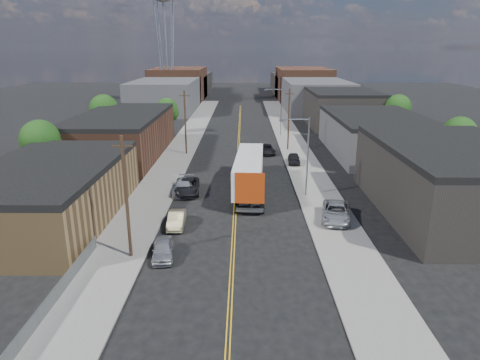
{
  "coord_description": "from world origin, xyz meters",
  "views": [
    {
      "loc": [
        0.86,
        -21.11,
        16.21
      ],
      "look_at": [
        0.5,
        23.12,
        2.5
      ],
      "focal_mm": 32.0,
      "sensor_mm": 36.0,
      "label": 1
    }
  ],
  "objects_px": {
    "semi_truck": "(249,168)",
    "car_ahead_truck": "(266,149)",
    "car_right_lot_a": "(336,212)",
    "car_right_lot_c": "(294,159)",
    "car_left_b": "(176,219)",
    "car_left_c": "(187,186)",
    "car_left_a": "(163,249)",
    "car_left_d": "(184,187)"
  },
  "relations": [
    {
      "from": "semi_truck",
      "to": "car_ahead_truck",
      "type": "distance_m",
      "value": 18.37
    },
    {
      "from": "car_left_c",
      "to": "car_ahead_truck",
      "type": "xyz_separation_m",
      "value": [
        10.13,
        19.52,
        -0.09
      ]
    },
    {
      "from": "car_left_d",
      "to": "car_right_lot_c",
      "type": "relative_size",
      "value": 1.31
    },
    {
      "from": "car_right_lot_a",
      "to": "car_right_lot_c",
      "type": "relative_size",
      "value": 1.38
    },
    {
      "from": "car_right_lot_c",
      "to": "semi_truck",
      "type": "bearing_deg",
      "value": -116.39
    },
    {
      "from": "semi_truck",
      "to": "car_ahead_truck",
      "type": "relative_size",
      "value": 3.33
    },
    {
      "from": "semi_truck",
      "to": "car_left_b",
      "type": "distance_m",
      "value": 13.33
    },
    {
      "from": "semi_truck",
      "to": "car_left_b",
      "type": "relative_size",
      "value": 4.12
    },
    {
      "from": "car_right_lot_a",
      "to": "car_right_lot_c",
      "type": "xyz_separation_m",
      "value": [
        -1.69,
        21.3,
        -0.09
      ]
    },
    {
      "from": "car_right_lot_a",
      "to": "car_ahead_truck",
      "type": "relative_size",
      "value": 1.12
    },
    {
      "from": "semi_truck",
      "to": "car_ahead_truck",
      "type": "bearing_deg",
      "value": 83.93
    },
    {
      "from": "car_left_a",
      "to": "car_right_lot_a",
      "type": "xyz_separation_m",
      "value": [
        15.49,
        7.68,
        0.25
      ]
    },
    {
      "from": "car_left_c",
      "to": "car_right_lot_a",
      "type": "distance_m",
      "value": 17.61
    },
    {
      "from": "car_left_c",
      "to": "car_left_d",
      "type": "relative_size",
      "value": 1.07
    },
    {
      "from": "semi_truck",
      "to": "car_left_c",
      "type": "distance_m",
      "value": 7.5
    },
    {
      "from": "semi_truck",
      "to": "car_left_c",
      "type": "relative_size",
      "value": 2.97
    },
    {
      "from": "car_left_c",
      "to": "car_right_lot_a",
      "type": "height_order",
      "value": "car_right_lot_a"
    },
    {
      "from": "car_left_b",
      "to": "car_left_c",
      "type": "height_order",
      "value": "car_left_c"
    },
    {
      "from": "car_left_b",
      "to": "car_left_c",
      "type": "distance_m",
      "value": 9.72
    },
    {
      "from": "car_left_a",
      "to": "car_left_c",
      "type": "height_order",
      "value": "car_left_c"
    },
    {
      "from": "car_left_c",
      "to": "car_right_lot_c",
      "type": "distance_m",
      "value": 18.98
    },
    {
      "from": "car_right_lot_a",
      "to": "car_right_lot_c",
      "type": "distance_m",
      "value": 21.37
    },
    {
      "from": "car_right_lot_a",
      "to": "semi_truck",
      "type": "bearing_deg",
      "value": 141.9
    },
    {
      "from": "semi_truck",
      "to": "car_left_a",
      "type": "height_order",
      "value": "semi_truck"
    },
    {
      "from": "car_right_lot_c",
      "to": "car_ahead_truck",
      "type": "bearing_deg",
      "value": 123.4
    },
    {
      "from": "car_right_lot_a",
      "to": "car_ahead_truck",
      "type": "xyz_separation_m",
      "value": [
        -5.39,
        27.83,
        -0.23
      ]
    },
    {
      "from": "semi_truck",
      "to": "car_left_d",
      "type": "bearing_deg",
      "value": -165.48
    },
    {
      "from": "car_left_b",
      "to": "car_left_a",
      "type": "bearing_deg",
      "value": -93.5
    },
    {
      "from": "car_left_d",
      "to": "car_right_lot_a",
      "type": "relative_size",
      "value": 0.94
    },
    {
      "from": "car_left_d",
      "to": "car_right_lot_a",
      "type": "distance_m",
      "value": 18.0
    },
    {
      "from": "car_ahead_truck",
      "to": "car_left_c",
      "type": "bearing_deg",
      "value": -123.35
    },
    {
      "from": "semi_truck",
      "to": "car_left_b",
      "type": "height_order",
      "value": "semi_truck"
    },
    {
      "from": "car_left_d",
      "to": "car_left_a",
      "type": "bearing_deg",
      "value": -87.41
    },
    {
      "from": "car_left_a",
      "to": "car_right_lot_a",
      "type": "relative_size",
      "value": 0.72
    },
    {
      "from": "car_right_lot_c",
      "to": "car_ahead_truck",
      "type": "relative_size",
      "value": 0.81
    },
    {
      "from": "car_left_d",
      "to": "semi_truck",
      "type": "bearing_deg",
      "value": 12.03
    },
    {
      "from": "car_left_c",
      "to": "car_right_lot_c",
      "type": "relative_size",
      "value": 1.39
    },
    {
      "from": "car_left_a",
      "to": "car_left_d",
      "type": "distance_m",
      "value": 16.01
    },
    {
      "from": "semi_truck",
      "to": "car_left_d",
      "type": "height_order",
      "value": "semi_truck"
    },
    {
      "from": "car_left_c",
      "to": "car_left_a",
      "type": "bearing_deg",
      "value": -94.74
    },
    {
      "from": "car_left_b",
      "to": "car_left_d",
      "type": "bearing_deg",
      "value": 91.29
    },
    {
      "from": "car_left_a",
      "to": "car_ahead_truck",
      "type": "distance_m",
      "value": 36.92
    }
  ]
}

